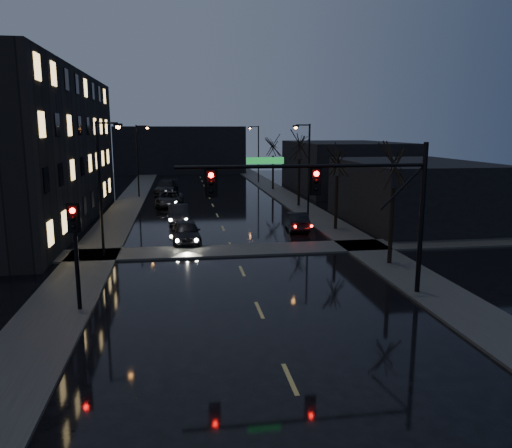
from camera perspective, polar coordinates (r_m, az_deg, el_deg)
name	(u,v)px	position (r m, az deg, el deg)	size (l,w,h in m)	color
ground	(306,415)	(14.40, 5.74, -20.92)	(160.00, 160.00, 0.00)	black
sidewalk_left	(123,212)	(47.74, -14.96, 1.39)	(3.00, 140.00, 0.12)	#2D2D2B
sidewalk_right	(302,207)	(48.85, 5.28, 1.92)	(3.00, 140.00, 0.12)	#2D2D2B
sidewalk_cross	(233,250)	(31.41, -2.62, -3.03)	(40.00, 3.00, 0.12)	#2D2D2B
apartment_block	(7,149)	(43.95, -26.56, 7.64)	(12.00, 30.00, 12.00)	black
commercial_right_near	(413,192)	(42.50, 17.51, 3.46)	(10.00, 14.00, 5.00)	black
commercial_right_far	(344,166)	(63.31, 10.02, 6.50)	(12.00, 18.00, 6.00)	black
far_block	(180,150)	(89.91, -8.63, 8.40)	(22.00, 10.00, 8.00)	black
signal_mast	(343,192)	(22.15, 9.89, 3.66)	(11.11, 0.41, 7.00)	black
signal_pole_left	(75,242)	(21.76, -19.95, -1.92)	(0.35, 0.41, 4.53)	black
tree_near	(395,154)	(28.34, 15.58, 7.69)	(3.52, 3.52, 8.08)	black
tree_mid_a	(338,153)	(37.70, 9.32, 8.02)	(3.30, 3.30, 7.58)	black
tree_mid_b	(300,139)	(49.23, 5.01, 9.65)	(3.74, 3.74, 8.59)	black
tree_far	(273,141)	(62.93, 1.97, 9.42)	(3.43, 3.43, 7.88)	black
streetlight_l_near	(103,178)	(30.30, -17.06, 5.05)	(1.53, 0.28, 8.00)	black
streetlight_l_far	(139,155)	(57.08, -13.20, 7.72)	(1.53, 0.28, 8.00)	black
streetlight_r_mid	(306,162)	(43.29, 5.79, 7.05)	(1.53, 0.28, 8.00)	black
streetlight_r_far	(257,149)	(70.72, 0.10, 8.54)	(1.53, 0.28, 8.00)	black
oncoming_car_a	(186,232)	(33.88, -7.98, -0.87)	(1.82, 4.53, 1.54)	black
oncoming_car_b	(178,214)	(41.23, -8.86, 1.14)	(1.55, 4.45, 1.47)	black
oncoming_car_c	(170,199)	(50.37, -9.85, 2.85)	(2.43, 5.27, 1.46)	black
oncoming_car_d	(166,187)	(59.57, -10.23, 4.13)	(2.30, 5.67, 1.65)	black
lead_car	(296,221)	(38.01, 4.65, 0.34)	(1.45, 4.15, 1.37)	black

